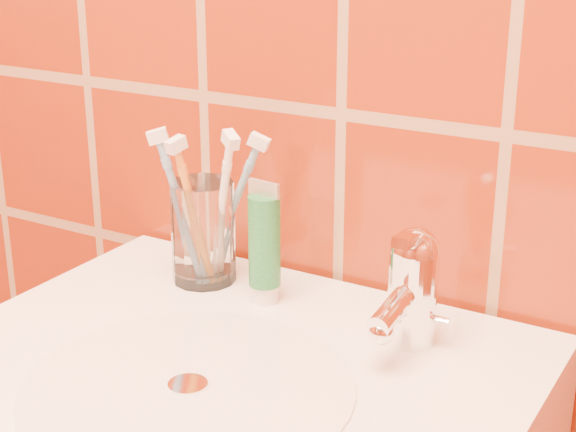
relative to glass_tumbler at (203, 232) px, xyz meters
The scene contains 7 objects.
glass_tumbler is the anchor object (origin of this frame).
toothpaste_tube 0.09m from the glass_tumbler, ahead, with size 0.04×0.03×0.14m.
faucet 0.26m from the glass_tumbler, ahead, with size 0.05×0.11×0.12m.
toothbrush_0 0.05m from the glass_tumbler, 14.22° to the right, with size 0.08×0.06×0.19m, color white, non-canonical shape.
toothbrush_1 0.04m from the glass_tumbler, 77.81° to the right, with size 0.03×0.06×0.18m, color orange, non-canonical shape.
toothbrush_2 0.04m from the glass_tumbler, 120.14° to the right, with size 0.06×0.05×0.19m, color #79A3D8, non-canonical shape.
toothbrush_3 0.04m from the glass_tumbler, 31.14° to the left, with size 0.09×0.04×0.18m, color #77ACD3, non-canonical shape.
Camera 1 is at (0.43, 0.36, 1.26)m, focal length 55.00 mm.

